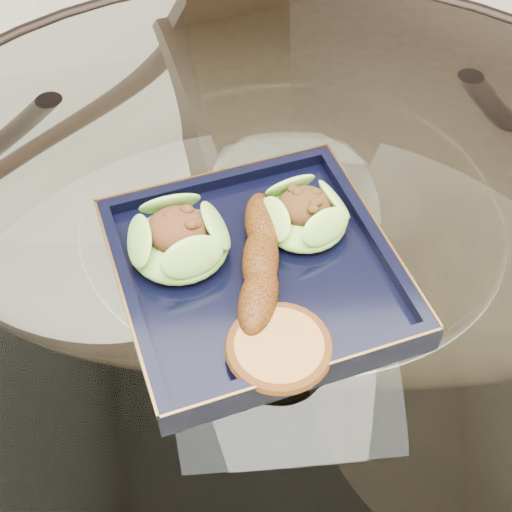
{
  "coord_description": "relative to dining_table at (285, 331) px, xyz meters",
  "views": [
    {
      "loc": [
        -0.08,
        -0.49,
        1.34
      ],
      "look_at": [
        -0.04,
        -0.05,
        0.8
      ],
      "focal_mm": 50.0,
      "sensor_mm": 36.0,
      "label": 1
    }
  ],
  "objects": [
    {
      "name": "crumb_patty",
      "position": [
        -0.03,
        -0.15,
        0.19
      ],
      "size": [
        0.11,
        0.11,
        0.02
      ],
      "primitive_type": "cylinder",
      "rotation": [
        0.0,
        0.0,
        -0.35
      ],
      "color": "#A46F36",
      "rests_on": "navy_plate"
    },
    {
      "name": "navy_plate",
      "position": [
        -0.04,
        -0.05,
        0.17
      ],
      "size": [
        0.33,
        0.33,
        0.02
      ],
      "primitive_type": "cube",
      "rotation": [
        0.0,
        0.0,
        0.25
      ],
      "color": "black",
      "rests_on": "dining_table"
    },
    {
      "name": "roasted_plantain",
      "position": [
        -0.04,
        -0.05,
        0.2
      ],
      "size": [
        0.06,
        0.18,
        0.03
      ],
      "primitive_type": "ellipsoid",
      "rotation": [
        0.0,
        0.0,
        1.43
      ],
      "color": "#642F0A",
      "rests_on": "navy_plate"
    },
    {
      "name": "dining_table",
      "position": [
        0.0,
        0.0,
        0.0
      ],
      "size": [
        1.13,
        1.13,
        0.77
      ],
      "color": "white",
      "rests_on": "ground"
    },
    {
      "name": "ground",
      "position": [
        0.0,
        0.0,
        -0.6
      ],
      "size": [
        4.0,
        4.0,
        0.0
      ],
      "primitive_type": "plane",
      "color": "beige",
      "rests_on": "ground"
    },
    {
      "name": "dining_chair",
      "position": [
        0.15,
        0.44,
        0.0
      ],
      "size": [
        0.57,
        0.57,
        1.07
      ],
      "rotation": [
        0.0,
        0.0,
        0.26
      ],
      "color": "black",
      "rests_on": "ground"
    },
    {
      "name": "lettuce_wrap_left",
      "position": [
        -0.12,
        -0.02,
        0.2
      ],
      "size": [
        0.12,
        0.12,
        0.04
      ],
      "primitive_type": "ellipsoid",
      "rotation": [
        0.0,
        0.0,
        -0.17
      ],
      "color": "#4D932A",
      "rests_on": "navy_plate"
    },
    {
      "name": "lettuce_wrap_right",
      "position": [
        0.01,
        0.01,
        0.2
      ],
      "size": [
        0.09,
        0.09,
        0.03
      ],
      "primitive_type": "ellipsoid",
      "rotation": [
        0.0,
        0.0,
        -0.02
      ],
      "color": "#5DAE32",
      "rests_on": "navy_plate"
    }
  ]
}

